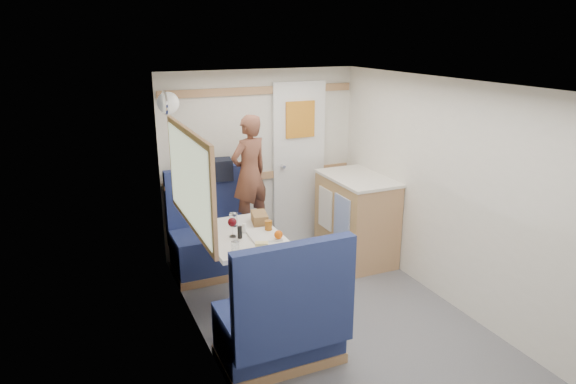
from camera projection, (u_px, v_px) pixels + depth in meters
name	position (u px, v px, depth m)	size (l,w,h in m)	color
floor	(366.00, 352.00, 3.96)	(4.50, 4.50, 0.00)	#515156
ceiling	(380.00, 90.00, 3.37)	(4.50, 4.50, 0.00)	silver
wall_back	(261.00, 162.00, 5.63)	(2.20, 0.02, 2.00)	silver
wall_left	(225.00, 258.00, 3.24)	(0.02, 4.50, 2.00)	silver
wall_right	(490.00, 211.00, 4.09)	(0.02, 4.50, 2.00)	silver
oak_trim_low	(261.00, 176.00, 5.66)	(2.15, 0.02, 0.08)	#AA834C
oak_trim_high	(260.00, 90.00, 5.38)	(2.15, 0.02, 0.08)	#AA834C
side_window	(189.00, 180.00, 4.05)	(0.04, 1.30, 0.72)	#969E86
rear_door	(299.00, 161.00, 5.79)	(0.62, 0.12, 1.86)	white
dinette_table	(243.00, 250.00, 4.42)	(0.62, 0.92, 0.72)	white
bench_far	(216.00, 243.00, 5.25)	(0.90, 0.59, 1.05)	navy
bench_near	(282.00, 328.00, 3.74)	(0.90, 0.59, 1.05)	navy
ledge	(207.00, 182.00, 5.30)	(0.90, 0.14, 0.04)	#AA834C
dome_light	(168.00, 103.00, 4.66)	(0.20, 0.20, 0.20)	white
galley_counter	(356.00, 217.00, 5.49)	(0.57, 0.92, 0.92)	#AA834C
person	(249.00, 173.00, 5.06)	(0.42, 0.28, 1.16)	brown
duffel_bag	(210.00, 170.00, 5.28)	(0.44, 0.21, 0.21)	black
tray	(263.00, 235.00, 4.33)	(0.25, 0.32, 0.02)	white
orange_fruit	(278.00, 235.00, 4.21)	(0.07, 0.07, 0.07)	orange
cheese_block	(262.00, 245.00, 4.06)	(0.10, 0.06, 0.04)	#D9CF7D
wine_glass	(232.00, 223.00, 4.28)	(0.08, 0.08, 0.17)	white
tumbler_left	(235.00, 248.00, 3.96)	(0.06, 0.06, 0.10)	white
tumbler_right	(233.00, 220.00, 4.54)	(0.07, 0.07, 0.12)	silver
beer_glass	(268.00, 226.00, 4.41)	(0.06, 0.06, 0.10)	#905115
pepper_grinder	(240.00, 232.00, 4.27)	(0.04, 0.04, 0.10)	black
salt_grinder	(244.00, 228.00, 4.38)	(0.03, 0.03, 0.08)	white
bread_loaf	(259.00, 218.00, 4.60)	(0.13, 0.23, 0.10)	brown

